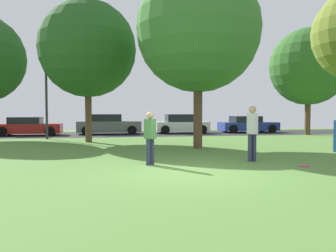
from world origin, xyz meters
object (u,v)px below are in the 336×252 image
at_px(frisbee_disc, 304,166).
at_px(parked_car_red, 28,127).
at_px(parked_car_white, 181,125).
at_px(oak_tree_left, 198,30).
at_px(street_lamp_post, 46,101).
at_px(oak_tree_right, 308,67).
at_px(parked_car_grey, 109,125).
at_px(person_catcher, 150,136).
at_px(person_bystander, 252,130).
at_px(parked_car_blue, 248,125).
at_px(birch_tree_lone, 88,49).

xyz_separation_m(frisbee_disc, parked_car_red, (-11.07, 15.35, 0.58)).
bearing_deg(parked_car_white, oak_tree_left, -98.58).
bearing_deg(street_lamp_post, oak_tree_right, 2.08).
distance_m(parked_car_red, parked_car_grey, 5.46).
height_order(oak_tree_right, parked_car_red, oak_tree_right).
relative_size(person_catcher, parked_car_grey, 0.36).
relative_size(person_bystander, parked_car_white, 0.45).
height_order(parked_car_blue, street_lamp_post, street_lamp_post).
xyz_separation_m(person_catcher, frisbee_disc, (4.48, -1.13, -0.88)).
relative_size(birch_tree_lone, street_lamp_post, 1.67).
bearing_deg(oak_tree_left, person_catcher, -122.09).
bearing_deg(oak_tree_right, oak_tree_left, -144.85).
xyz_separation_m(frisbee_disc, parked_car_white, (-0.19, 15.88, 0.64)).
relative_size(parked_car_white, street_lamp_post, 0.90).
bearing_deg(frisbee_disc, person_bystander, 131.22).
xyz_separation_m(parked_car_red, street_lamp_post, (1.80, -3.48, 1.66)).
relative_size(oak_tree_right, parked_car_blue, 1.65).
distance_m(person_catcher, person_bystander, 3.39).
bearing_deg(oak_tree_left, oak_tree_right, 35.15).
relative_size(birch_tree_lone, parked_car_red, 1.75).
xyz_separation_m(person_catcher, parked_car_red, (-6.59, 14.22, -0.31)).
distance_m(birch_tree_lone, oak_tree_left, 6.33).
xyz_separation_m(person_catcher, parked_car_blue, (9.72, 14.81, -0.30)).
relative_size(person_bystander, parked_car_blue, 0.40).
bearing_deg(parked_car_white, parked_car_grey, -179.09).
xyz_separation_m(birch_tree_lone, person_bystander, (5.64, -8.13, -3.93)).
bearing_deg(person_catcher, parked_car_grey, 147.18).
xyz_separation_m(birch_tree_lone, parked_car_white, (6.54, 6.50, -4.30)).
xyz_separation_m(oak_tree_right, parked_car_blue, (-2.99, 3.44, -4.20)).
relative_size(person_bystander, street_lamp_post, 0.41).
xyz_separation_m(oak_tree_right, parked_car_red, (-19.31, 2.85, -4.21)).
relative_size(parked_car_red, parked_car_white, 1.06).
bearing_deg(parked_car_blue, oak_tree_right, -48.95).
bearing_deg(person_catcher, parked_car_red, 167.56).
bearing_deg(parked_car_grey, birch_tree_lone, -99.70).
distance_m(oak_tree_left, parked_car_white, 11.49).
bearing_deg(person_bystander, oak_tree_right, -49.60).
bearing_deg(street_lamp_post, person_catcher, -65.93).
bearing_deg(parked_car_white, parked_car_blue, 0.69).
bearing_deg(parked_car_white, parked_car_red, -177.23).
height_order(birch_tree_lone, parked_car_grey, birch_tree_lone).
xyz_separation_m(parked_car_grey, street_lamp_post, (-3.64, -3.92, 1.58)).
xyz_separation_m(parked_car_red, parked_car_grey, (5.44, 0.44, 0.08)).
height_order(person_bystander, parked_car_blue, person_bystander).
xyz_separation_m(person_bystander, parked_car_grey, (-4.54, 14.54, -0.35)).
bearing_deg(person_catcher, birch_tree_lone, 157.95).
relative_size(person_catcher, parked_car_red, 0.38).
bearing_deg(person_bystander, parked_car_grey, 7.41).
bearing_deg(parked_car_red, birch_tree_lone, -53.99).
distance_m(birch_tree_lone, street_lamp_post, 4.48).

